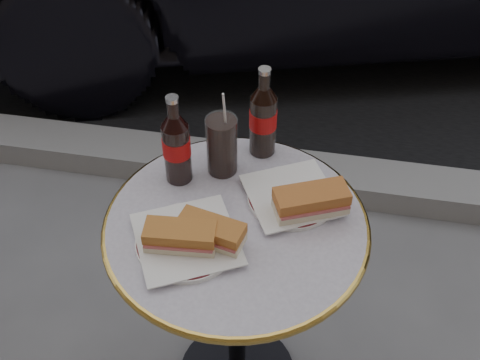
% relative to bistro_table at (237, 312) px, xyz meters
% --- Properties ---
extents(curb, '(40.00, 0.20, 0.12)m').
position_rel_bistro_table_xyz_m(curb, '(0.00, 0.90, -0.32)').
color(curb, gray).
rests_on(curb, ground).
extents(bistro_table, '(0.62, 0.62, 0.73)m').
position_rel_bistro_table_xyz_m(bistro_table, '(0.00, 0.00, 0.00)').
color(bistro_table, '#BAB2C4').
rests_on(bistro_table, ground).
extents(plate_left, '(0.29, 0.29, 0.01)m').
position_rel_bistro_table_xyz_m(plate_left, '(-0.10, -0.08, 0.37)').
color(plate_left, white).
rests_on(plate_left, bistro_table).
extents(plate_right, '(0.27, 0.27, 0.01)m').
position_rel_bistro_table_xyz_m(plate_right, '(0.12, 0.10, 0.37)').
color(plate_right, white).
rests_on(plate_right, bistro_table).
extents(sandwich_left_a, '(0.16, 0.08, 0.05)m').
position_rel_bistro_table_xyz_m(sandwich_left_a, '(-0.10, -0.10, 0.41)').
color(sandwich_left_a, '#B76D2E').
rests_on(sandwich_left_a, plate_left).
extents(sandwich_left_b, '(0.16, 0.10, 0.05)m').
position_rel_bistro_table_xyz_m(sandwich_left_b, '(-0.04, -0.07, 0.40)').
color(sandwich_left_b, '#B46A2D').
rests_on(sandwich_left_b, plate_left).
extents(sandwich_right, '(0.19, 0.14, 0.06)m').
position_rel_bistro_table_xyz_m(sandwich_right, '(0.16, 0.06, 0.41)').
color(sandwich_right, '#B5662E').
rests_on(sandwich_right, plate_right).
extents(cola_bottle_left, '(0.09, 0.09, 0.25)m').
position_rel_bistro_table_xyz_m(cola_bottle_left, '(-0.17, 0.12, 0.49)').
color(cola_bottle_left, black).
rests_on(cola_bottle_left, bistro_table).
extents(cola_bottle_right, '(0.08, 0.08, 0.25)m').
position_rel_bistro_table_xyz_m(cola_bottle_right, '(0.02, 0.26, 0.49)').
color(cola_bottle_right, black).
rests_on(cola_bottle_right, bistro_table).
extents(cola_glass, '(0.10, 0.10, 0.16)m').
position_rel_bistro_table_xyz_m(cola_glass, '(-0.07, 0.17, 0.45)').
color(cola_glass, black).
rests_on(cola_glass, bistro_table).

